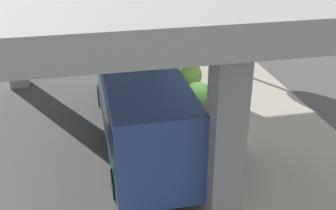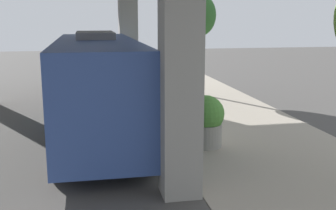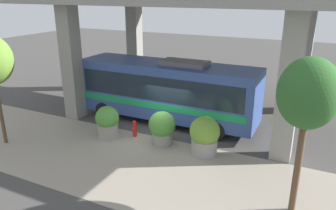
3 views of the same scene
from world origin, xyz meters
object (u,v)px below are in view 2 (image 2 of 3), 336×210
object	(u,v)px
bus	(97,82)
planter_middle	(171,104)
planter_front	(206,121)
planter_back	(164,92)
fire_hydrant	(177,125)
street_tree_far	(198,16)

from	to	relation	value
bus	planter_middle	distance (m)	3.25
planter_front	planter_back	bearing A→B (deg)	-84.92
fire_hydrant	street_tree_far	xyz separation A→B (m)	(-2.91, -8.14, 3.79)
planter_front	planter_middle	world-z (taller)	planter_front
bus	planter_front	distance (m)	4.00
planter_middle	street_tree_far	size ratio (longest dim) A/B	0.31
fire_hydrant	planter_front	world-z (taller)	planter_front
planter_front	street_tree_far	bearing A→B (deg)	-103.27
planter_middle	fire_hydrant	bearing A→B (deg)	85.21
bus	planter_middle	bearing A→B (deg)	-158.83
planter_front	planter_middle	xyz separation A→B (m)	(0.57, -2.87, 0.01)
planter_front	planter_back	distance (m)	5.15
fire_hydrant	planter_back	size ratio (longest dim) A/B	0.49
planter_back	street_tree_far	bearing A→B (deg)	-122.35
planter_back	planter_middle	bearing A→B (deg)	87.14
planter_middle	street_tree_far	world-z (taller)	street_tree_far
bus	planter_middle	size ratio (longest dim) A/B	6.06
planter_front	bus	bearing A→B (deg)	-27.31
fire_hydrant	planter_back	bearing A→B (deg)	-93.68
planter_middle	planter_back	bearing A→B (deg)	-92.86
fire_hydrant	planter_front	bearing A→B (deg)	121.01
planter_back	fire_hydrant	bearing A→B (deg)	86.32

